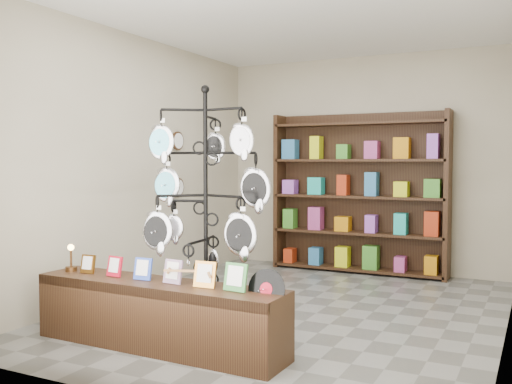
# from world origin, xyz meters

# --- Properties ---
(ground) EXTENTS (5.00, 5.00, 0.00)m
(ground) POSITION_xyz_m (0.00, 0.00, 0.00)
(ground) COLOR slate
(ground) RESTS_ON ground
(room_envelope) EXTENTS (5.00, 5.00, 5.00)m
(room_envelope) POSITION_xyz_m (0.00, 0.00, 1.85)
(room_envelope) COLOR #B3A990
(room_envelope) RESTS_ON ground
(display_tree) EXTENTS (1.12, 1.10, 2.16)m
(display_tree) POSITION_xyz_m (-0.23, -1.33, 1.25)
(display_tree) COLOR black
(display_tree) RESTS_ON ground
(front_shelf) EXTENTS (2.25, 0.51, 0.79)m
(front_shelf) POSITION_xyz_m (-0.53, -1.60, 0.28)
(front_shelf) COLOR black
(front_shelf) RESTS_ON ground
(back_shelving) EXTENTS (2.42, 0.36, 2.20)m
(back_shelving) POSITION_xyz_m (0.00, 2.30, 1.03)
(back_shelving) COLOR black
(back_shelving) RESTS_ON ground
(wall_clocks) EXTENTS (0.03, 0.24, 0.84)m
(wall_clocks) POSITION_xyz_m (-1.97, 0.80, 1.50)
(wall_clocks) COLOR black
(wall_clocks) RESTS_ON ground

